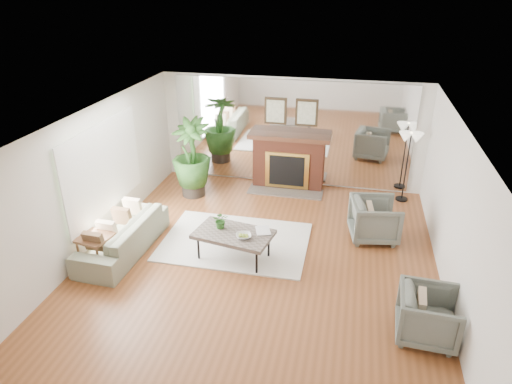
% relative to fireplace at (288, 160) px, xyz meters
% --- Properties ---
extents(ground, '(7.00, 7.00, 0.00)m').
position_rel_fireplace_xyz_m(ground, '(0.00, -3.26, -0.66)').
color(ground, brown).
rests_on(ground, ground).
extents(wall_left, '(0.02, 7.00, 2.50)m').
position_rel_fireplace_xyz_m(wall_left, '(-2.99, -3.26, 0.59)').
color(wall_left, silver).
rests_on(wall_left, ground).
extents(wall_right, '(0.02, 7.00, 2.50)m').
position_rel_fireplace_xyz_m(wall_right, '(2.99, -3.26, 0.59)').
color(wall_right, silver).
rests_on(wall_right, ground).
extents(wall_back, '(6.00, 0.02, 2.50)m').
position_rel_fireplace_xyz_m(wall_back, '(0.00, 0.23, 0.59)').
color(wall_back, silver).
rests_on(wall_back, ground).
extents(mirror_panel, '(5.40, 0.04, 2.40)m').
position_rel_fireplace_xyz_m(mirror_panel, '(0.00, 0.21, 0.59)').
color(mirror_panel, silver).
rests_on(mirror_panel, wall_back).
extents(window_panel, '(0.04, 2.40, 1.50)m').
position_rel_fireplace_xyz_m(window_panel, '(-2.96, -2.86, 0.69)').
color(window_panel, '#B2E09E').
rests_on(window_panel, wall_left).
extents(fireplace, '(1.85, 0.83, 2.05)m').
position_rel_fireplace_xyz_m(fireplace, '(0.00, 0.00, 0.00)').
color(fireplace, brown).
rests_on(fireplace, ground).
extents(area_rug, '(2.67, 1.91, 0.03)m').
position_rel_fireplace_xyz_m(area_rug, '(-0.57, -2.68, -0.65)').
color(area_rug, white).
rests_on(area_rug, ground).
extents(coffee_table, '(1.43, 0.99, 0.52)m').
position_rel_fireplace_xyz_m(coffee_table, '(-0.45, -3.21, -0.18)').
color(coffee_table, '#655950').
rests_on(coffee_table, ground).
extents(sofa, '(0.90, 2.14, 0.62)m').
position_rel_fireplace_xyz_m(sofa, '(-2.45, -3.38, -0.35)').
color(sofa, gray).
rests_on(sofa, ground).
extents(armchair_back, '(0.99, 0.97, 0.79)m').
position_rel_fireplace_xyz_m(armchair_back, '(1.93, -1.97, -0.27)').
color(armchair_back, slate).
rests_on(armchair_back, ground).
extents(armchair_front, '(0.84, 0.82, 0.72)m').
position_rel_fireplace_xyz_m(armchair_front, '(2.60, -4.50, -0.30)').
color(armchair_front, slate).
rests_on(armchair_front, ground).
extents(side_table, '(0.59, 0.59, 0.57)m').
position_rel_fireplace_xyz_m(side_table, '(-2.65, -3.92, -0.18)').
color(side_table, brown).
rests_on(side_table, ground).
extents(potted_ficus, '(1.01, 1.01, 1.77)m').
position_rel_fireplace_xyz_m(potted_ficus, '(-2.01, -0.89, 0.29)').
color(potted_ficus, black).
rests_on(potted_ficus, ground).
extents(floor_lamp, '(0.51, 0.28, 1.55)m').
position_rel_fireplace_xyz_m(floor_lamp, '(2.58, -0.16, 0.67)').
color(floor_lamp, black).
rests_on(floor_lamp, ground).
extents(tabletop_plant, '(0.31, 0.28, 0.30)m').
position_rel_fireplace_xyz_m(tabletop_plant, '(-0.70, -3.09, 0.01)').
color(tabletop_plant, '#356A27').
rests_on(tabletop_plant, coffee_table).
extents(fruit_bowl, '(0.32, 0.32, 0.06)m').
position_rel_fireplace_xyz_m(fruit_bowl, '(-0.24, -3.33, -0.10)').
color(fruit_bowl, brown).
rests_on(fruit_bowl, coffee_table).
extents(book, '(0.33, 0.38, 0.02)m').
position_rel_fireplace_xyz_m(book, '(-0.07, -3.09, -0.12)').
color(book, brown).
rests_on(book, coffee_table).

